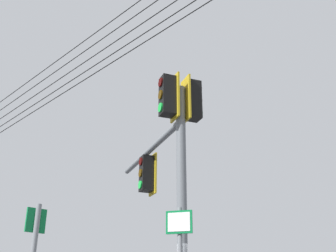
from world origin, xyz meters
TOP-DOWN VIEW (x-y plane):
  - signal_mast_assembly at (0.00, 0.26)m, footprint 3.51×2.95m
  - overhead_wire_span at (0.06, -0.17)m, footprint 9.17×17.72m

SIDE VIEW (x-z plane):
  - signal_mast_assembly at x=0.00m, z-range 1.27..7.34m
  - overhead_wire_span at x=0.06m, z-range 7.19..9.33m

